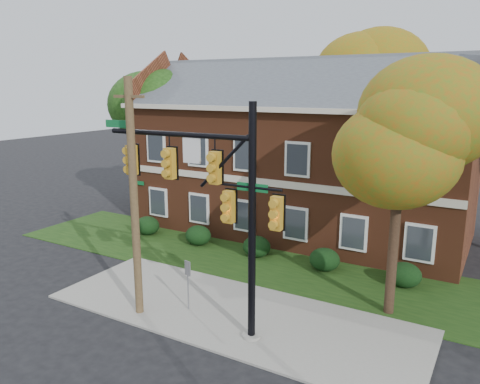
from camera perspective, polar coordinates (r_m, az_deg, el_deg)
The scene contains 15 objects.
ground at distance 17.10m, azimuth -2.87°, elevation -15.94°, with size 120.00×120.00×0.00m, color black.
sidewalk at distance 17.83m, azimuth -1.07°, elevation -14.51°, with size 14.00×5.00×0.08m, color gray.
grass_strip at distance 21.88m, azimuth 5.83°, elevation -9.29°, with size 30.00×6.00×0.04m, color #193811.
apartment_building at distance 26.74m, azimuth 7.48°, elevation 5.74°, with size 18.80×8.80×9.74m.
hedge_far_left at distance 26.95m, azimuth -11.22°, elevation -4.04°, with size 1.40×1.26×1.05m, color black.
hedge_left at distance 24.86m, azimuth -5.11°, elevation -5.29°, with size 1.40×1.26×1.05m, color black.
hedge_center at distance 23.11m, azimuth 2.04°, elevation -6.66°, with size 1.40×1.26×1.05m, color black.
hedge_right at distance 21.78m, azimuth 10.27°, elevation -8.10°, with size 1.40×1.26×1.05m, color black.
hedge_far_right at distance 20.96m, azimuth 19.40°, elevation -9.50°, with size 1.40×1.26×1.05m, color black.
tree_near_right at distance 16.74m, azimuth 19.81°, elevation 6.73°, with size 4.50×4.25×8.58m.
tree_left_rear at distance 30.78m, azimuth -10.46°, elevation 9.72°, with size 5.40×5.10×8.88m.
tree_far_rear at distance 33.53m, azimuth 15.23°, elevation 13.43°, with size 6.84×6.46×11.52m.
traffic_signal at distance 15.15m, azimuth -3.22°, elevation -0.15°, with size 6.97×0.63×7.78m.
utility_pole at distance 16.74m, azimuth -12.79°, elevation -0.95°, with size 1.33×0.29×8.54m.
sign_post at distance 17.59m, azimuth -6.38°, elevation -10.30°, with size 0.29×0.10×1.98m.
Camera 1 is at (8.25, -12.53, 8.22)m, focal length 35.00 mm.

